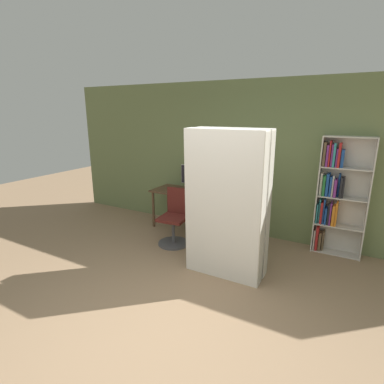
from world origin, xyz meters
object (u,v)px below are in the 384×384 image
(office_chair, at_px, (175,222))
(bookshelf, at_px, (336,195))
(mattress_near, at_px, (224,207))
(mattress_far, at_px, (232,202))
(monitor, at_px, (196,177))

(office_chair, relative_size, bookshelf, 0.51)
(office_chair, xyz_separation_m, mattress_near, (1.13, -0.59, 0.61))
(office_chair, relative_size, mattress_near, 0.47)
(bookshelf, xyz_separation_m, mattress_far, (-1.21, -1.25, 0.06))
(mattress_far, bearing_deg, mattress_near, -90.00)
(office_chair, height_order, mattress_near, mattress_near)
(monitor, relative_size, bookshelf, 0.34)
(mattress_near, xyz_separation_m, mattress_far, (0.00, 0.26, -0.00))
(mattress_near, bearing_deg, monitor, 129.26)
(mattress_near, relative_size, mattress_far, 1.00)
(bookshelf, distance_m, mattress_near, 1.94)
(monitor, relative_size, office_chair, 0.67)
(monitor, distance_m, office_chair, 1.06)
(monitor, bearing_deg, office_chair, -85.25)
(monitor, xyz_separation_m, mattress_near, (1.20, -1.47, 0.01))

